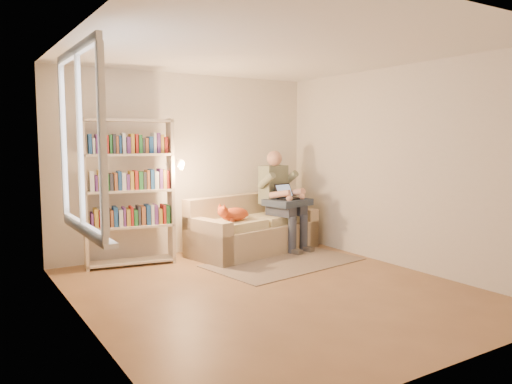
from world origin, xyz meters
TOP-DOWN VIEW (x-y plane):
  - floor at (0.00, 0.00)m, footprint 4.50×4.50m
  - ceiling at (0.00, 0.00)m, footprint 4.00×4.50m
  - wall_left at (-2.00, 0.00)m, footprint 0.02×4.50m
  - wall_right at (2.00, 0.00)m, footprint 0.02×4.50m
  - wall_back at (0.00, 2.25)m, footprint 4.00×0.02m
  - wall_front at (0.00, -2.25)m, footprint 4.00×0.02m
  - window at (-1.95, 0.20)m, footprint 0.12×1.52m
  - sofa at (0.81, 1.74)m, footprint 2.09×1.26m
  - person at (1.28, 1.69)m, footprint 0.54×0.74m
  - cat at (0.37, 1.52)m, footprint 0.62×0.31m
  - blanket at (1.34, 1.54)m, footprint 0.70×0.62m
  - laptop at (1.33, 1.55)m, footprint 0.37×0.35m
  - bookshelf at (-0.97, 1.90)m, footprint 1.27×0.54m
  - rug at (0.81, 0.92)m, footprint 2.18×1.48m

SIDE VIEW (x-z plane):
  - floor at x=0.00m, z-range 0.00..0.00m
  - rug at x=0.81m, z-range 0.00..0.01m
  - sofa at x=0.81m, z-range -0.11..0.71m
  - cat at x=0.37m, z-range 0.51..0.74m
  - blanket at x=1.34m, z-range 0.68..0.77m
  - person at x=1.28m, z-range 0.08..1.57m
  - laptop at x=1.33m, z-range 0.70..0.97m
  - bookshelf at x=-0.97m, z-range 0.10..2.03m
  - wall_left at x=-2.00m, z-range 0.00..2.60m
  - wall_right at x=2.00m, z-range 0.00..2.60m
  - wall_back at x=0.00m, z-range 0.00..2.60m
  - wall_front at x=0.00m, z-range 0.00..2.60m
  - window at x=-1.95m, z-range 0.53..2.22m
  - ceiling at x=0.00m, z-range 2.59..2.61m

